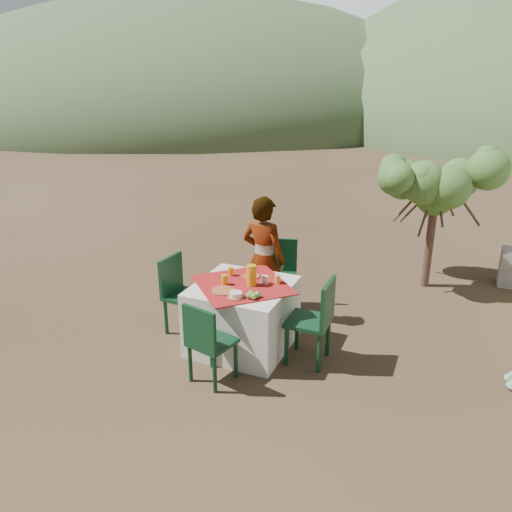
# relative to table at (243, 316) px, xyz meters

# --- Properties ---
(ground) EXTENTS (160.00, 160.00, 0.00)m
(ground) POSITION_rel_table_xyz_m (0.40, -0.27, -0.38)
(ground) COLOR #352418
(ground) RESTS_ON ground
(table) EXTENTS (1.30, 1.30, 0.76)m
(table) POSITION_rel_table_xyz_m (0.00, 0.00, 0.00)
(table) COLOR silver
(table) RESTS_ON ground
(chair_far) EXTENTS (0.52, 0.52, 0.92)m
(chair_far) POSITION_rel_table_xyz_m (0.02, 1.12, 0.13)
(chair_far) COLOR black
(chair_far) RESTS_ON ground
(chair_near) EXTENTS (0.48, 0.48, 0.86)m
(chair_near) POSITION_rel_table_xyz_m (-0.01, -0.80, 0.10)
(chair_near) COLOR black
(chair_near) RESTS_ON ground
(chair_left) EXTENTS (0.45, 0.45, 0.92)m
(chair_left) POSITION_rel_table_xyz_m (-0.85, 0.06, 0.13)
(chair_left) COLOR black
(chair_left) RESTS_ON ground
(chair_right) EXTENTS (0.45, 0.45, 0.95)m
(chair_right) POSITION_rel_table_xyz_m (0.85, -0.00, 0.15)
(chair_right) COLOR black
(chair_right) RESTS_ON ground
(person) EXTENTS (0.63, 0.46, 1.58)m
(person) POSITION_rel_table_xyz_m (-0.06, 0.74, 0.41)
(person) COLOR #8C6651
(person) RESTS_ON ground
(shrub_tree) EXTENTS (1.52, 1.49, 1.79)m
(shrub_tree) POSITION_rel_table_xyz_m (1.78, 2.67, 1.03)
(shrub_tree) COLOR #4B3825
(shrub_tree) RESTS_ON ground
(hill_near_left) EXTENTS (40.00, 40.00, 16.00)m
(hill_near_left) POSITION_rel_table_xyz_m (-17.60, 29.73, -0.38)
(hill_near_left) COLOR #3E532E
(hill_near_left) RESTS_ON ground
(hill_far_center) EXTENTS (60.00, 60.00, 24.00)m
(hill_far_center) POSITION_rel_table_xyz_m (-3.60, 51.73, -0.38)
(hill_far_center) COLOR slate
(hill_far_center) RESTS_ON ground
(plate_far) EXTENTS (0.20, 0.20, 0.01)m
(plate_far) POSITION_rel_table_xyz_m (0.00, 0.23, 0.39)
(plate_far) COLOR brown
(plate_far) RESTS_ON table
(plate_near) EXTENTS (0.25, 0.25, 0.01)m
(plate_near) POSITION_rel_table_xyz_m (-0.11, -0.25, 0.39)
(plate_near) COLOR brown
(plate_near) RESTS_ON table
(glass_far) EXTENTS (0.06, 0.06, 0.10)m
(glass_far) POSITION_rel_table_xyz_m (-0.23, 0.17, 0.43)
(glass_far) COLOR orange
(glass_far) RESTS_ON table
(glass_near) EXTENTS (0.07, 0.07, 0.11)m
(glass_near) POSITION_rel_table_xyz_m (-0.18, -0.09, 0.44)
(glass_near) COLOR orange
(glass_near) RESTS_ON table
(juice_pitcher) EXTENTS (0.11, 0.11, 0.23)m
(juice_pitcher) POSITION_rel_table_xyz_m (0.10, 0.02, 0.50)
(juice_pitcher) COLOR orange
(juice_pitcher) RESTS_ON table
(bowl_plate) EXTENTS (0.18, 0.18, 0.01)m
(bowl_plate) POSITION_rel_table_xyz_m (0.08, -0.34, 0.39)
(bowl_plate) COLOR brown
(bowl_plate) RESTS_ON table
(white_bowl) EXTENTS (0.13, 0.13, 0.05)m
(white_bowl) POSITION_rel_table_xyz_m (0.08, -0.34, 0.42)
(white_bowl) COLOR silver
(white_bowl) RESTS_ON bowl_plate
(jar_left) EXTENTS (0.06, 0.06, 0.10)m
(jar_left) POSITION_rel_table_xyz_m (0.34, 0.17, 0.43)
(jar_left) COLOR orange
(jar_left) RESTS_ON table
(jar_right) EXTENTS (0.06, 0.06, 0.09)m
(jar_right) POSITION_rel_table_xyz_m (0.33, 0.20, 0.43)
(jar_right) COLOR orange
(jar_right) RESTS_ON table
(napkin_holder) EXTENTS (0.08, 0.06, 0.09)m
(napkin_holder) POSITION_rel_table_xyz_m (0.22, 0.12, 0.43)
(napkin_holder) COLOR silver
(napkin_holder) RESTS_ON table
(fruit_cluster) EXTENTS (0.14, 0.13, 0.07)m
(fruit_cluster) POSITION_rel_table_xyz_m (0.25, -0.28, 0.42)
(fruit_cluster) COLOR #619937
(fruit_cluster) RESTS_ON table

